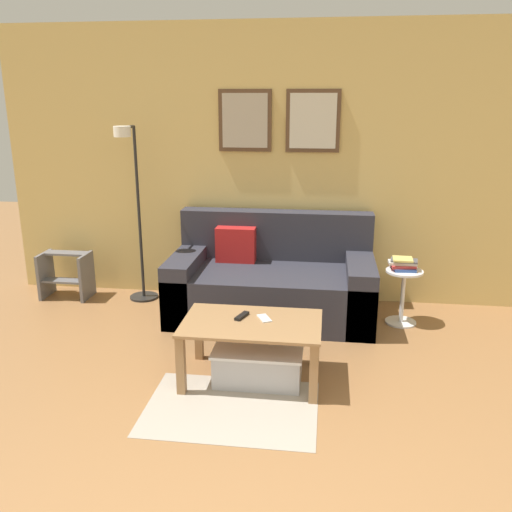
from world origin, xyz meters
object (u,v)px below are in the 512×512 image
Objects in this scene: side_table at (403,292)px; cell_phone at (264,318)px; step_stool at (66,274)px; floor_lamp at (134,208)px; remote_control at (242,316)px; book_stack at (403,264)px; storage_bin at (258,364)px; coffee_table at (252,332)px; couch at (272,283)px.

cell_phone is (-1.08, -1.08, 0.14)m from side_table.
step_stool is at bearing 175.87° from side_table.
floor_lamp reaches higher than remote_control.
floor_lamp is at bearing 175.64° from side_table.
storage_bin is at bearing -132.89° from book_stack.
book_stack is at bearing 45.50° from coffee_table.
side_table reaches higher than coffee_table.
couch is 1.15m from remote_control.
coffee_table is 6.74× the size of cell_phone.
floor_lamp is (-1.32, 1.34, 0.79)m from storage_bin.
step_stool is (-1.95, 1.30, -0.20)m from remote_control.
couch is 11.81× the size of remote_control.
side_table is 1.93× the size of book_stack.
cell_phone is 0.31× the size of step_stool.
floor_lamp reaches higher than side_table.
couch reaches higher than book_stack.
coffee_table is 2.45m from step_stool.
side_table is 0.25m from book_stack.
book_stack is at bearing 47.11° from storage_bin.
book_stack is at bearing 126.52° from side_table.
cell_phone is (-1.06, -1.09, -0.10)m from book_stack.
side_table is (2.43, -0.19, -0.63)m from floor_lamp.
book_stack is at bearing 61.24° from remote_control.
book_stack is 1.53m from cell_phone.
storage_bin is 1.65m from book_stack.
coffee_table is 1.54× the size of storage_bin.
couch is at bearing -4.67° from step_stool.
side_table reaches higher than cell_phone.
remote_control is at bearing -33.73° from step_stool.
coffee_table is 0.14m from remote_control.
step_stool is at bearing 146.26° from storage_bin.
book_stack reaches higher than step_stool.
couch is at bearing -5.43° from floor_lamp.
floor_lamp is 11.06× the size of remote_control.
floor_lamp is 1.80m from remote_control.
couch reaches higher than step_stool.
side_table reaches higher than step_stool.
cell_phone is at bearing 17.65° from remote_control.
book_stack reaches higher than remote_control.
couch is 1.15m from cell_phone.
storage_bin is 0.35m from remote_control.
couch reaches higher than remote_control.
remote_control reaches higher than storage_bin.
storage_bin is at bearing -33.74° from step_stool.
storage_bin is 4.07× the size of remote_control.
storage_bin is at bearing -88.39° from couch.
remote_control reaches higher than cell_phone.
coffee_table reaches higher than storage_bin.
step_stool is at bearing 175.33° from couch.
cell_phone is at bearing -43.01° from floor_lamp.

